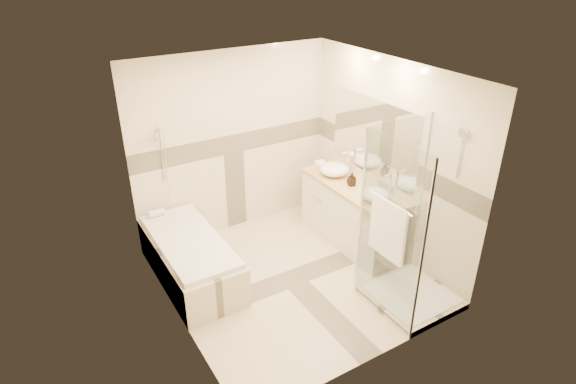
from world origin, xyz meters
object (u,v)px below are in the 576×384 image
bathtub (190,256)px  vessel_sink_near (334,169)px  vessel_sink_far (375,194)px  amenity_bottle_b (351,179)px  vanity (352,214)px  amenity_bottle_a (352,179)px  shower_enclosure (403,264)px

bathtub → vessel_sink_near: bearing=1.2°
vessel_sink_near → vessel_sink_far: size_ratio=1.12×
bathtub → vessel_sink_near: 2.22m
vessel_sink_far → amenity_bottle_b: bearing=90.0°
vanity → amenity_bottle_a: (-0.02, 0.01, 0.51)m
vessel_sink_far → amenity_bottle_b: (0.00, 0.47, 0.01)m
bathtub → amenity_bottle_b: size_ratio=10.55×
amenity_bottle_a → amenity_bottle_b: bearing=90.0°
vanity → amenity_bottle_b: 0.51m
vessel_sink_far → amenity_bottle_a: (0.00, 0.46, 0.02)m
vessel_sink_near → amenity_bottle_a: bearing=-90.0°
vessel_sink_far → vanity: bearing=87.4°
vessel_sink_near → amenity_bottle_b: amenity_bottle_b is taller
amenity_bottle_a → vanity: bearing=-36.1°
shower_enclosure → vessel_sink_far: size_ratio=5.75×
amenity_bottle_b → vanity: bearing=-52.7°
shower_enclosure → amenity_bottle_b: bearing=78.1°
vessel_sink_far → amenity_bottle_b: amenity_bottle_b is taller
amenity_bottle_a → vessel_sink_near: bearing=90.0°
vessel_sink_far → amenity_bottle_b: 0.47m
shower_enclosure → amenity_bottle_b: 1.39m
bathtub → amenity_bottle_a: bearing=-8.9°
amenity_bottle_a → bathtub: bearing=171.1°
shower_enclosure → vessel_sink_far: shower_enclosure is taller
shower_enclosure → vessel_sink_near: (0.27, 1.67, 0.42)m
bathtub → vanity: vanity is taller
vessel_sink_near → vessel_sink_far: vessel_sink_near is taller
amenity_bottle_a → amenity_bottle_b: amenity_bottle_a is taller
bathtub → amenity_bottle_b: amenity_bottle_b is taller
bathtub → shower_enclosure: (1.86, -1.62, 0.20)m
shower_enclosure → vanity: bearing=77.0°
vanity → amenity_bottle_a: 0.51m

